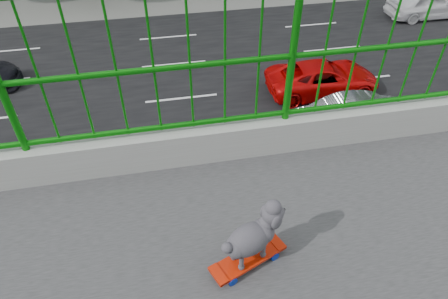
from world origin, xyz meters
name	(u,v)px	position (x,y,z in m)	size (l,w,h in m)	color
road	(181,99)	(-13.00, 0.00, 0.01)	(18.00, 90.00, 0.02)	black
railing	(360,272)	(0.00, 0.00, 7.21)	(3.00, 24.00, 1.42)	gray
skateboard	(248,259)	(-0.32, -0.57, 7.05)	(0.33, 0.53, 0.07)	red
poodle	(253,236)	(-0.33, -0.55, 7.27)	(0.28, 0.43, 0.38)	#2D2A2F
car_0	(318,199)	(-6.00, 3.18, 0.65)	(1.54, 3.83, 1.31)	#C60707
car_1	(342,122)	(-9.20, 5.33, 0.77)	(1.63, 4.68, 1.54)	#A0A0A5
car_2	(323,78)	(-12.40, 5.92, 0.66)	(2.18, 4.73, 1.31)	#C60707
car_4	(428,4)	(-18.80, 14.84, 0.79)	(1.86, 4.61, 1.57)	silver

